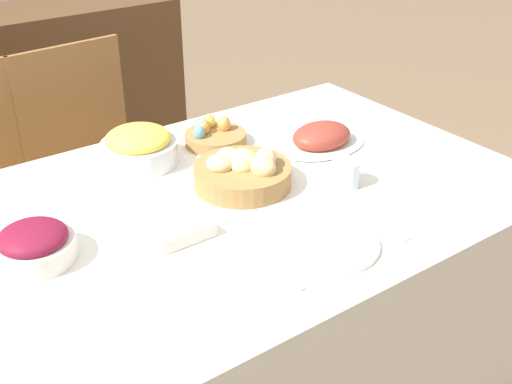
{
  "coord_description": "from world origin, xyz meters",
  "views": [
    {
      "loc": [
        -0.78,
        -1.19,
        1.56
      ],
      "look_at": [
        0.02,
        -0.07,
        0.79
      ],
      "focal_mm": 45.0,
      "sensor_mm": 36.0,
      "label": 1
    }
  ],
  "objects_px": {
    "ham_platter": "(321,138)",
    "fork": "(271,267)",
    "egg_basket": "(214,136)",
    "dinner_plate": "(324,243)",
    "spoon": "(381,220)",
    "knife": "(372,224)",
    "sideboard": "(12,110)",
    "beet_salad_bowl": "(34,244)",
    "butter_dish": "(182,232)",
    "chair_far_center": "(95,165)",
    "pineapple_bowl": "(139,147)",
    "bread_basket": "(243,171)",
    "drinking_cup": "(346,173)"
  },
  "relations": [
    {
      "from": "chair_far_center",
      "to": "drinking_cup",
      "type": "bearing_deg",
      "value": -77.68
    },
    {
      "from": "beet_salad_bowl",
      "to": "dinner_plate",
      "type": "height_order",
      "value": "beet_salad_bowl"
    },
    {
      "from": "egg_basket",
      "to": "spoon",
      "type": "height_order",
      "value": "egg_basket"
    },
    {
      "from": "spoon",
      "to": "knife",
      "type": "bearing_deg",
      "value": -175.42
    },
    {
      "from": "spoon",
      "to": "butter_dish",
      "type": "bearing_deg",
      "value": 157.7
    },
    {
      "from": "pineapple_bowl",
      "to": "dinner_plate",
      "type": "height_order",
      "value": "pineapple_bowl"
    },
    {
      "from": "sideboard",
      "to": "ham_platter",
      "type": "relative_size",
      "value": 5.5
    },
    {
      "from": "dinner_plate",
      "to": "knife",
      "type": "bearing_deg",
      "value": 0.0
    },
    {
      "from": "bread_basket",
      "to": "fork",
      "type": "xyz_separation_m",
      "value": [
        -0.16,
        -0.34,
        -0.04
      ]
    },
    {
      "from": "chair_far_center",
      "to": "pineapple_bowl",
      "type": "height_order",
      "value": "chair_far_center"
    },
    {
      "from": "bread_basket",
      "to": "egg_basket",
      "type": "xyz_separation_m",
      "value": [
        0.08,
        0.26,
        -0.02
      ]
    },
    {
      "from": "egg_basket",
      "to": "butter_dish",
      "type": "distance_m",
      "value": 0.51
    },
    {
      "from": "knife",
      "to": "beet_salad_bowl",
      "type": "bearing_deg",
      "value": 150.38
    },
    {
      "from": "ham_platter",
      "to": "fork",
      "type": "relative_size",
      "value": 1.46
    },
    {
      "from": "butter_dish",
      "to": "egg_basket",
      "type": "bearing_deg",
      "value": 49.38
    },
    {
      "from": "spoon",
      "to": "sideboard",
      "type": "bearing_deg",
      "value": 103.0
    },
    {
      "from": "dinner_plate",
      "to": "beet_salad_bowl",
      "type": "bearing_deg",
      "value": 149.21
    },
    {
      "from": "dinner_plate",
      "to": "knife",
      "type": "distance_m",
      "value": 0.15
    },
    {
      "from": "drinking_cup",
      "to": "butter_dish",
      "type": "xyz_separation_m",
      "value": [
        -0.47,
        0.03,
        -0.02
      ]
    },
    {
      "from": "knife",
      "to": "spoon",
      "type": "height_order",
      "value": "same"
    },
    {
      "from": "egg_basket",
      "to": "dinner_plate",
      "type": "distance_m",
      "value": 0.61
    },
    {
      "from": "pineapple_bowl",
      "to": "knife",
      "type": "relative_size",
      "value": 1.07
    },
    {
      "from": "spoon",
      "to": "drinking_cup",
      "type": "height_order",
      "value": "drinking_cup"
    },
    {
      "from": "egg_basket",
      "to": "dinner_plate",
      "type": "height_order",
      "value": "egg_basket"
    },
    {
      "from": "chair_far_center",
      "to": "pineapple_bowl",
      "type": "xyz_separation_m",
      "value": [
        -0.07,
        -0.56,
        0.3
      ]
    },
    {
      "from": "ham_platter",
      "to": "chair_far_center",
      "type": "bearing_deg",
      "value": 118.63
    },
    {
      "from": "egg_basket",
      "to": "drinking_cup",
      "type": "distance_m",
      "value": 0.44
    },
    {
      "from": "sideboard",
      "to": "pineapple_bowl",
      "type": "distance_m",
      "value": 1.46
    },
    {
      "from": "fork",
      "to": "butter_dish",
      "type": "relative_size",
      "value": 1.46
    },
    {
      "from": "chair_far_center",
      "to": "ham_platter",
      "type": "height_order",
      "value": "chair_far_center"
    },
    {
      "from": "spoon",
      "to": "chair_far_center",
      "type": "bearing_deg",
      "value": 106.9
    },
    {
      "from": "chair_far_center",
      "to": "bread_basket",
      "type": "relative_size",
      "value": 3.57
    },
    {
      "from": "bread_basket",
      "to": "egg_basket",
      "type": "distance_m",
      "value": 0.28
    },
    {
      "from": "knife",
      "to": "butter_dish",
      "type": "relative_size",
      "value": 1.46
    },
    {
      "from": "bread_basket",
      "to": "spoon",
      "type": "relative_size",
      "value": 1.29
    },
    {
      "from": "sideboard",
      "to": "knife",
      "type": "distance_m",
      "value": 2.07
    },
    {
      "from": "beet_salad_bowl",
      "to": "butter_dish",
      "type": "distance_m",
      "value": 0.32
    },
    {
      "from": "sideboard",
      "to": "knife",
      "type": "xyz_separation_m",
      "value": [
        0.27,
        -2.03,
        0.31
      ]
    },
    {
      "from": "beet_salad_bowl",
      "to": "dinner_plate",
      "type": "bearing_deg",
      "value": -30.79
    },
    {
      "from": "fork",
      "to": "butter_dish",
      "type": "bearing_deg",
      "value": 108.94
    },
    {
      "from": "ham_platter",
      "to": "fork",
      "type": "distance_m",
      "value": 0.64
    },
    {
      "from": "beet_salad_bowl",
      "to": "bread_basket",
      "type": "bearing_deg",
      "value": 1.65
    },
    {
      "from": "beet_salad_bowl",
      "to": "spoon",
      "type": "xyz_separation_m",
      "value": [
        0.72,
        -0.32,
        -0.04
      ]
    },
    {
      "from": "drinking_cup",
      "to": "fork",
      "type": "bearing_deg",
      "value": -154.48
    },
    {
      "from": "chair_far_center",
      "to": "drinking_cup",
      "type": "xyz_separation_m",
      "value": [
        0.31,
        -0.99,
        0.29
      ]
    },
    {
      "from": "pineapple_bowl",
      "to": "spoon",
      "type": "xyz_separation_m",
      "value": [
        0.33,
        -0.61,
        -0.05
      ]
    },
    {
      "from": "sideboard",
      "to": "butter_dish",
      "type": "xyz_separation_m",
      "value": [
        -0.12,
        -1.82,
        0.32
      ]
    },
    {
      "from": "ham_platter",
      "to": "spoon",
      "type": "relative_size",
      "value": 1.46
    },
    {
      "from": "ham_platter",
      "to": "pineapple_bowl",
      "type": "relative_size",
      "value": 1.36
    },
    {
      "from": "drinking_cup",
      "to": "butter_dish",
      "type": "relative_size",
      "value": 0.55
    }
  ]
}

